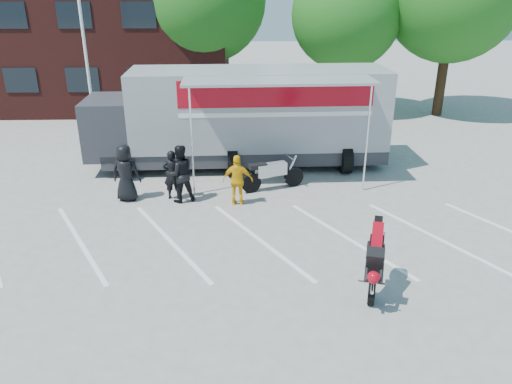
{
  "coord_description": "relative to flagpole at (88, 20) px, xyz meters",
  "views": [
    {
      "loc": [
        -0.24,
        -10.9,
        6.41
      ],
      "look_at": [
        0.12,
        1.23,
        1.3
      ],
      "focal_mm": 35.0,
      "sensor_mm": 36.0,
      "label": 1
    }
  ],
  "objects": [
    {
      "name": "spectator_leather_c",
      "position": [
        4.07,
        -6.34,
        -4.13
      ],
      "size": [
        1.09,
        0.97,
        1.85
      ],
      "primitive_type": "imported",
      "rotation": [
        0.0,
        0.0,
        3.5
      ],
      "color": "black",
      "rests_on": "ground"
    },
    {
      "name": "stunt_bike_rider",
      "position": [
        8.93,
        -11.34,
        -5.05
      ],
      "size": [
        1.19,
        1.78,
        1.92
      ],
      "primitive_type": null,
      "rotation": [
        0.0,
        0.0,
        -0.28
      ],
      "color": "black",
      "rests_on": "ground"
    },
    {
      "name": "spectator_leather_a",
      "position": [
        2.36,
        -6.19,
        -4.14
      ],
      "size": [
        0.96,
        0.69,
        1.82
      ],
      "primitive_type": "imported",
      "rotation": [
        0.0,
        0.0,
        3.01
      ],
      "color": "black",
      "rests_on": "ground"
    },
    {
      "name": "flagpole",
      "position": [
        0.0,
        0.0,
        0.0
      ],
      "size": [
        1.61,
        0.12,
        8.0
      ],
      "color": "white",
      "rests_on": "ground"
    },
    {
      "name": "parking_bay_lines",
      "position": [
        6.24,
        -9.0,
        -5.05
      ],
      "size": [
        18.09,
        13.33,
        0.01
      ],
      "primitive_type": "cube",
      "rotation": [
        0.0,
        0.0,
        0.52
      ],
      "color": "white",
      "rests_on": "ground"
    },
    {
      "name": "ground",
      "position": [
        6.24,
        -10.0,
        -5.05
      ],
      "size": [
        100.0,
        100.0,
        0.0
      ],
      "primitive_type": "plane",
      "color": "#9D9D98",
      "rests_on": "ground"
    },
    {
      "name": "tree_mid",
      "position": [
        11.24,
        5.0,
        -0.11
      ],
      "size": [
        5.44,
        5.44,
        7.68
      ],
      "color": "#382314",
      "rests_on": "ground"
    },
    {
      "name": "parked_motorcycle",
      "position": [
        7.02,
        -5.44,
        -5.05
      ],
      "size": [
        2.39,
        1.48,
        1.19
      ],
      "primitive_type": null,
      "rotation": [
        0.0,
        0.0,
        1.92
      ],
      "color": "#BCBCC1",
      "rests_on": "ground"
    },
    {
      "name": "office_building",
      "position": [
        -3.76,
        8.0,
        -1.55
      ],
      "size": [
        18.0,
        8.0,
        7.0
      ],
      "primitive_type": "cube",
      "color": "#481A17",
      "rests_on": "ground"
    },
    {
      "name": "transporter_truck",
      "position": [
        6.15,
        -2.99,
        -5.05
      ],
      "size": [
        11.4,
        5.76,
        3.58
      ],
      "primitive_type": null,
      "rotation": [
        0.0,
        0.0,
        0.03
      ],
      "color": "gray",
      "rests_on": "ground"
    },
    {
      "name": "spectator_hivis",
      "position": [
        5.87,
        -6.64,
        -4.25
      ],
      "size": [
        0.97,
        0.46,
        1.6
      ],
      "primitive_type": "imported",
      "rotation": [
        0.0,
        0.0,
        3.07
      ],
      "color": "#FAB60D",
      "rests_on": "ground"
    },
    {
      "name": "tree_left",
      "position": [
        4.24,
        6.0,
        0.51
      ],
      "size": [
        6.12,
        6.12,
        8.64
      ],
      "color": "#382314",
      "rests_on": "ground"
    },
    {
      "name": "spectator_leather_b",
      "position": [
        3.8,
        -6.13,
        -4.25
      ],
      "size": [
        0.62,
        0.44,
        1.62
      ],
      "primitive_type": "imported",
      "rotation": [
        0.0,
        0.0,
        3.05
      ],
      "color": "black",
      "rests_on": "ground"
    }
  ]
}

